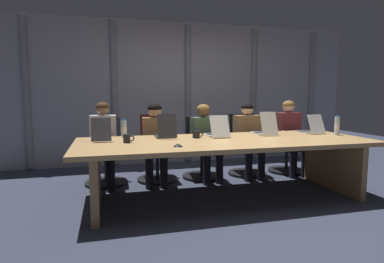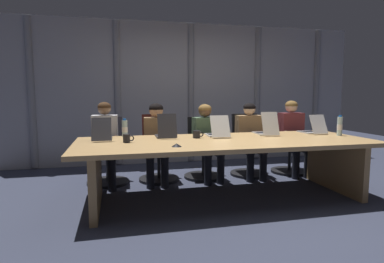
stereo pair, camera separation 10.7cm
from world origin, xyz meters
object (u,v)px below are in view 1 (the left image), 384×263
Objects in this scene: laptop_right_mid at (264,130)px; person_left_mid at (155,137)px; coffee_mug_near at (127,139)px; water_bottle_secondary at (124,129)px; coffee_mug_far at (197,134)px; office_chair_left_mid at (157,156)px; laptop_right_end at (310,129)px; laptop_left_end at (102,136)px; office_chair_center at (201,155)px; water_bottle_primary at (337,126)px; office_chair_right_mid at (246,152)px; conference_mic_left_side at (178,145)px; laptop_left_mid at (165,133)px; office_chair_left_end at (106,159)px; office_chair_right_end at (285,150)px; laptop_center at (216,132)px; person_left_end at (103,139)px; person_right_end at (290,132)px; person_center at (206,137)px; person_right_mid at (249,135)px.

person_left_mid reaches higher than laptop_right_mid.
coffee_mug_near is at bearing -22.06° from person_left_mid.
coffee_mug_far is (0.90, -0.32, -0.06)m from water_bottle_secondary.
coffee_mug_near is at bearing -26.73° from office_chair_left_mid.
laptop_right_end is 2.24m from person_left_mid.
office_chair_center is (1.48, 0.72, -0.44)m from laptop_left_end.
laptop_right_mid is 1.12× the size of laptop_right_end.
coffee_mug_near is (-2.84, 0.01, -0.08)m from water_bottle_primary.
office_chair_right_mid is 8.86× the size of conference_mic_left_side.
person_left_mid reaches higher than coffee_mug_far.
water_bottle_primary is (2.33, -0.34, 0.07)m from laptop_left_mid.
office_chair_center is (1.44, -0.00, -0.01)m from office_chair_left_end.
coffee_mug_far is at bearing 12.16° from coffee_mug_near.
office_chair_left_mid is 0.86m from water_bottle_secondary.
water_bottle_secondary is (-2.68, -0.50, 0.48)m from office_chair_right_end.
laptop_right_mid is 0.41× the size of person_left_mid.
laptop_right_mid is 1.92m from water_bottle_secondary.
office_chair_center is 3.85× the size of water_bottle_secondary.
water_bottle_primary is at bearing -97.28° from laptop_center.
coffee_mug_far is (-0.31, -0.82, 0.43)m from office_chair_center.
laptop_right_mid reaches higher than coffee_mug_far.
person_left_end is (-0.78, 0.52, -0.13)m from laptop_left_mid.
laptop_right_mid is at bearing 161.49° from water_bottle_primary.
office_chair_right_mid is 0.82× the size of person_right_end.
laptop_right_mid is 2.25m from person_left_end.
laptop_right_mid is 2.31m from office_chair_left_end.
person_center is at bearing -53.20° from laptop_left_mid.
water_bottle_secondary is (-1.91, 0.21, 0.05)m from laptop_right_mid.
laptop_left_end reaches higher than office_chair_right_end.
laptop_right_end is at bearing -86.58° from laptop_center.
laptop_right_end is 2.64m from coffee_mug_near.
laptop_right_mid reaches higher than office_chair_center.
person_left_mid is at bearing 73.65° from laptop_right_end.
laptop_left_end reaches higher than coffee_mug_far.
office_chair_right_mid is 2.26m from person_left_end.
person_left_end is 0.47m from water_bottle_secondary.
conference_mic_left_side is (-1.42, -1.28, 0.09)m from person_right_mid.
person_right_mid is at bearing -49.31° from laptop_center.
laptop_left_end is at bearing -47.81° from office_chair_left_mid.
laptop_center is at bearing 5.21° from office_chair_center.
laptop_left_end is 1.02× the size of laptop_right_end.
office_chair_right_end is at bearing 95.74° from office_chair_center.
laptop_right_mid is 1.09m from office_chair_center.
laptop_right_end is at bearing 55.86° from person_right_mid.
office_chair_center is at bearing -94.44° from person_right_end.
person_right_end reaches higher than person_center.
office_chair_right_mid is 1.41m from coffee_mug_far.
office_chair_right_end is at bearing 91.68° from office_chair_right_mid.
laptop_left_end is at bearing -0.64° from office_chair_left_end.
office_chair_right_end is 0.36m from person_right_end.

